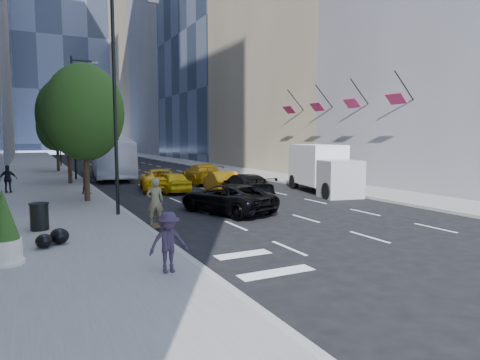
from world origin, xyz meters
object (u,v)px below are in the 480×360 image
black_sedan_lincoln (227,198)px  black_sedan_mercedes (244,187)px  planter_shrub (4,229)px  city_bus (112,157)px  trash_can (39,217)px  box_truck (323,168)px  skateboarder (155,205)px

black_sedan_lincoln → black_sedan_mercedes: bearing=-146.3°
black_sedan_lincoln → planter_shrub: size_ratio=2.44×
black_sedan_mercedes → planter_shrub: (-11.96, -8.87, 0.39)m
black_sedan_lincoln → planter_shrub: bearing=11.1°
city_bus → trash_can: size_ratio=13.16×
box_truck → city_bus: bearing=133.2°
skateboarder → black_sedan_lincoln: 4.48m
skateboarder → black_sedan_mercedes: size_ratio=0.36×
trash_can → planter_shrub: 4.52m
skateboarder → trash_can: 4.31m
black_sedan_lincoln → city_bus: (-1.64, 21.21, 1.10)m
black_sedan_mercedes → black_sedan_lincoln: bearing=57.3°
skateboarder → box_truck: box_truck is taller
black_sedan_mercedes → box_truck: bearing=-170.8°
skateboarder → black_sedan_mercedes: skateboarder is taller
black_sedan_lincoln → trash_can: black_sedan_lincoln is taller
city_bus → planter_shrub: (-7.56, -26.49, -0.66)m
city_bus → trash_can: (-6.58, -22.12, -1.16)m
city_bus → black_sedan_lincoln: bearing=-79.4°
skateboarder → city_bus: (2.40, 23.13, 0.86)m
box_truck → trash_can: 17.77m
black_sedan_mercedes → planter_shrub: 14.90m
skateboarder → city_bus: size_ratio=0.15×
black_sedan_lincoln → city_bus: 21.30m
city_bus → planter_shrub: bearing=-99.8°
planter_shrub → black_sedan_lincoln: bearing=29.8°
black_sedan_mercedes → city_bus: size_ratio=0.40×
skateboarder → planter_shrub: size_ratio=0.91×
black_sedan_lincoln → box_truck: box_truck is taller
trash_can → box_truck: bearing=16.2°
city_bus → planter_shrub: size_ratio=6.20×
box_truck → planter_shrub: 20.30m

